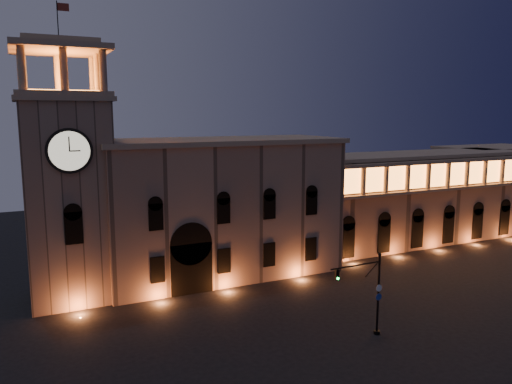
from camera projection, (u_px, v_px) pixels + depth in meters
ground at (327, 336)px, 47.04m from camera, size 160.00×160.00×0.00m
government_building at (220, 207)px, 64.36m from camera, size 30.80×12.80×17.60m
clock_tower at (68, 189)px, 55.09m from camera, size 9.80×9.80×32.40m
colonnade_wing at (412, 197)px, 80.84m from camera, size 40.60×11.50×14.50m
secondary_building at (492, 185)px, 97.37m from camera, size 20.00×12.00×14.00m
traffic_light at (370, 294)px, 46.28m from camera, size 5.81×0.67×7.96m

